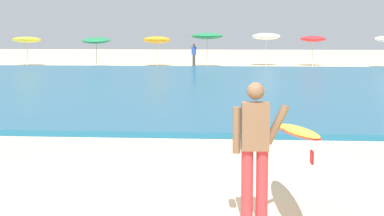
{
  "coord_description": "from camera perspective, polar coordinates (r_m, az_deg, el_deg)",
  "views": [
    {
      "loc": [
        0.91,
        -7.63,
        2.34
      ],
      "look_at": [
        0.05,
        2.64,
        1.1
      ],
      "focal_mm": 58.91,
      "sensor_mm": 36.0,
      "label": 1
    }
  ],
  "objects": [
    {
      "name": "beachgoer_near_row_left",
      "position": [
        43.29,
        0.17,
        4.86
      ],
      "size": [
        0.32,
        0.2,
        1.58
      ],
      "color": "#383842",
      "rests_on": "ground"
    },
    {
      "name": "beach_umbrella_2",
      "position": [
        44.55,
        -3.2,
        6.17
      ],
      "size": [
        1.94,
        1.96,
        2.13
      ],
      "color": "beige",
      "rests_on": "ground"
    },
    {
      "name": "beach_umbrella_3",
      "position": [
        43.31,
        1.38,
        6.53
      ],
      "size": [
        2.16,
        2.16,
        2.35
      ],
      "color": "beige",
      "rests_on": "ground"
    },
    {
      "name": "beach_umbrella_1",
      "position": [
        43.72,
        -8.67,
        6.06
      ],
      "size": [
        1.96,
        1.98,
        2.1
      ],
      "color": "beige",
      "rests_on": "ground"
    },
    {
      "name": "surfer_with_board",
      "position": [
        7.91,
        7.65,
        -2.67
      ],
      "size": [
        1.04,
        2.95,
        1.73
      ],
      "color": "red",
      "rests_on": "ground"
    },
    {
      "name": "beach_umbrella_4",
      "position": [
        45.33,
        6.73,
        6.45
      ],
      "size": [
        2.02,
        2.03,
        2.32
      ],
      "color": "beige",
      "rests_on": "ground"
    },
    {
      "name": "beach_umbrella_5",
      "position": [
        45.54,
        10.91,
        6.16
      ],
      "size": [
        1.81,
        1.82,
        2.13
      ],
      "color": "beige",
      "rests_on": "ground"
    },
    {
      "name": "beach_umbrella_0",
      "position": [
        46.36,
        -14.72,
        5.99
      ],
      "size": [
        2.0,
        2.02,
        2.1
      ],
      "color": "beige",
      "rests_on": "ground"
    },
    {
      "name": "sea",
      "position": [
        27.81,
        2.92,
        2.15
      ],
      "size": [
        120.0,
        28.0,
        0.14
      ],
      "primitive_type": "cube",
      "color": "#1E6084",
      "rests_on": "ground"
    }
  ]
}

